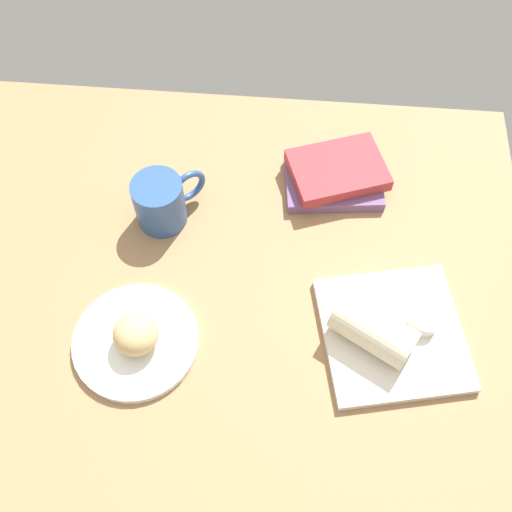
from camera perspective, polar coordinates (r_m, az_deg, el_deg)
dining_table at (r=107.97cm, az=-3.92°, el=-3.05°), size 110.00×90.00×4.00cm
round_plate at (r=102.45cm, az=-11.15°, el=-7.80°), size 20.52×20.52×1.40cm
scone_pastry at (r=98.92cm, az=-11.15°, el=-7.14°), size 8.07×8.14×5.89cm
square_plate at (r=103.39cm, az=12.61°, el=-7.11°), size 26.79×26.79×1.60cm
sauce_cup at (r=103.17cm, az=15.42°, el=-5.85°), size 4.71×4.71×2.58cm
breakfast_wrap at (r=98.45cm, az=10.90°, el=-6.78°), size 14.75×12.41×6.70cm
book_stack at (r=116.75cm, az=7.43°, el=7.42°), size 20.39×17.59×4.89cm
coffee_mug at (r=110.38cm, az=-8.82°, el=5.08°), size 12.26×11.40×9.81cm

